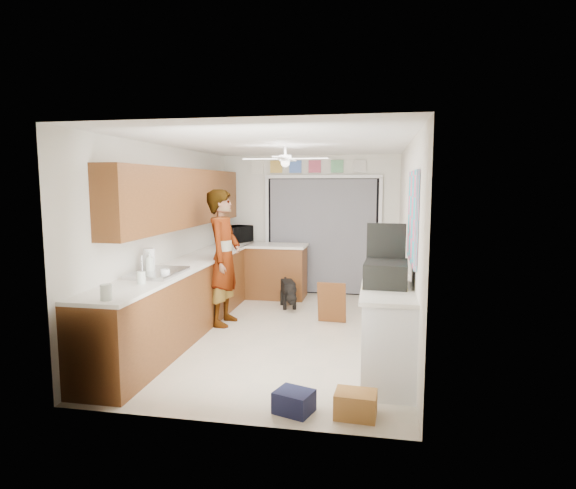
{
  "coord_description": "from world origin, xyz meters",
  "views": [
    {
      "loc": [
        1.22,
        -6.15,
        1.99
      ],
      "look_at": [
        0.0,
        0.4,
        1.15
      ],
      "focal_mm": 30.0,
      "sensor_mm": 36.0,
      "label": 1
    }
  ],
  "objects_px": {
    "suitcase": "(386,273)",
    "cardboard_box": "(356,404)",
    "cup": "(165,273)",
    "man": "(224,258)",
    "microwave": "(236,234)",
    "dog": "(288,292)",
    "navy_crate": "(294,402)",
    "paper_towel_roll": "(149,260)",
    "soap_bottle": "(150,263)"
  },
  "relations": [
    {
      "from": "microwave",
      "to": "soap_bottle",
      "type": "xyz_separation_m",
      "value": [
        -0.09,
        -3.21,
        -0.01
      ]
    },
    {
      "from": "microwave",
      "to": "dog",
      "type": "bearing_deg",
      "value": -104.14
    },
    {
      "from": "cardboard_box",
      "to": "dog",
      "type": "xyz_separation_m",
      "value": [
        -1.25,
        3.54,
        0.13
      ]
    },
    {
      "from": "paper_towel_roll",
      "to": "navy_crate",
      "type": "relative_size",
      "value": 0.92
    },
    {
      "from": "cardboard_box",
      "to": "man",
      "type": "distance_m",
      "value": 3.27
    },
    {
      "from": "microwave",
      "to": "paper_towel_roll",
      "type": "bearing_deg",
      "value": -159.92
    },
    {
      "from": "paper_towel_roll",
      "to": "cardboard_box",
      "type": "height_order",
      "value": "paper_towel_roll"
    },
    {
      "from": "suitcase",
      "to": "dog",
      "type": "distance_m",
      "value": 3.0
    },
    {
      "from": "soap_bottle",
      "to": "cardboard_box",
      "type": "distance_m",
      "value": 2.88
    },
    {
      "from": "cup",
      "to": "paper_towel_roll",
      "type": "relative_size",
      "value": 0.38
    },
    {
      "from": "microwave",
      "to": "cup",
      "type": "bearing_deg",
      "value": -154.48
    },
    {
      "from": "paper_towel_roll",
      "to": "suitcase",
      "type": "distance_m",
      "value": 2.78
    },
    {
      "from": "suitcase",
      "to": "navy_crate",
      "type": "relative_size",
      "value": 1.85
    },
    {
      "from": "navy_crate",
      "to": "cardboard_box",
      "type": "bearing_deg",
      "value": 1.44
    },
    {
      "from": "microwave",
      "to": "paper_towel_roll",
      "type": "xyz_separation_m",
      "value": [
        -0.16,
        -3.08,
        -0.0
      ]
    },
    {
      "from": "microwave",
      "to": "paper_towel_roll",
      "type": "relative_size",
      "value": 1.86
    },
    {
      "from": "microwave",
      "to": "cardboard_box",
      "type": "relative_size",
      "value": 1.52
    },
    {
      "from": "navy_crate",
      "to": "man",
      "type": "distance_m",
      "value": 2.99
    },
    {
      "from": "cardboard_box",
      "to": "navy_crate",
      "type": "bearing_deg",
      "value": -178.56
    },
    {
      "from": "soap_bottle",
      "to": "navy_crate",
      "type": "height_order",
      "value": "soap_bottle"
    },
    {
      "from": "cardboard_box",
      "to": "dog",
      "type": "height_order",
      "value": "dog"
    },
    {
      "from": "suitcase",
      "to": "paper_towel_roll",
      "type": "bearing_deg",
      "value": 178.06
    },
    {
      "from": "cup",
      "to": "cardboard_box",
      "type": "xyz_separation_m",
      "value": [
        2.22,
        -1.08,
        -0.87
      ]
    },
    {
      "from": "microwave",
      "to": "paper_towel_roll",
      "type": "height_order",
      "value": "microwave"
    },
    {
      "from": "paper_towel_roll",
      "to": "dog",
      "type": "height_order",
      "value": "paper_towel_roll"
    },
    {
      "from": "man",
      "to": "cardboard_box",
      "type": "bearing_deg",
      "value": -139.82
    },
    {
      "from": "microwave",
      "to": "navy_crate",
      "type": "distance_m",
      "value": 4.86
    },
    {
      "from": "microwave",
      "to": "suitcase",
      "type": "relative_size",
      "value": 0.92
    },
    {
      "from": "soap_bottle",
      "to": "suitcase",
      "type": "height_order",
      "value": "soap_bottle"
    },
    {
      "from": "cup",
      "to": "cardboard_box",
      "type": "relative_size",
      "value": 0.31
    },
    {
      "from": "suitcase",
      "to": "navy_crate",
      "type": "xyz_separation_m",
      "value": [
        -0.78,
        -1.08,
        -0.97
      ]
    },
    {
      "from": "cup",
      "to": "dog",
      "type": "xyz_separation_m",
      "value": [
        0.97,
        2.46,
        -0.74
      ]
    },
    {
      "from": "soap_bottle",
      "to": "suitcase",
      "type": "xyz_separation_m",
      "value": [
        2.7,
        -0.1,
        -0.02
      ]
    },
    {
      "from": "microwave",
      "to": "navy_crate",
      "type": "height_order",
      "value": "microwave"
    },
    {
      "from": "suitcase",
      "to": "soap_bottle",
      "type": "bearing_deg",
      "value": -179.27
    },
    {
      "from": "cardboard_box",
      "to": "dog",
      "type": "distance_m",
      "value": 3.75
    },
    {
      "from": "soap_bottle",
      "to": "cardboard_box",
      "type": "xyz_separation_m",
      "value": [
        2.45,
        -1.17,
        -0.97
      ]
    },
    {
      "from": "microwave",
      "to": "dog",
      "type": "distance_m",
      "value": 1.63
    },
    {
      "from": "suitcase",
      "to": "dog",
      "type": "xyz_separation_m",
      "value": [
        -1.5,
        2.47,
        -0.82
      ]
    },
    {
      "from": "paper_towel_roll",
      "to": "man",
      "type": "distance_m",
      "value": 1.29
    },
    {
      "from": "man",
      "to": "suitcase",
      "type": "bearing_deg",
      "value": -120.67
    },
    {
      "from": "soap_bottle",
      "to": "man",
      "type": "height_order",
      "value": "man"
    },
    {
      "from": "suitcase",
      "to": "cardboard_box",
      "type": "distance_m",
      "value": 1.45
    },
    {
      "from": "cup",
      "to": "cardboard_box",
      "type": "bearing_deg",
      "value": -25.92
    },
    {
      "from": "suitcase",
      "to": "man",
      "type": "relative_size",
      "value": 0.3
    },
    {
      "from": "microwave",
      "to": "suitcase",
      "type": "bearing_deg",
      "value": -118.72
    },
    {
      "from": "cup",
      "to": "dog",
      "type": "bearing_deg",
      "value": 68.51
    },
    {
      "from": "cardboard_box",
      "to": "navy_crate",
      "type": "height_order",
      "value": "cardboard_box"
    },
    {
      "from": "cup",
      "to": "man",
      "type": "distance_m",
      "value": 1.41
    },
    {
      "from": "suitcase",
      "to": "man",
      "type": "xyz_separation_m",
      "value": [
        -2.22,
        1.4,
        -0.11
      ]
    }
  ]
}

